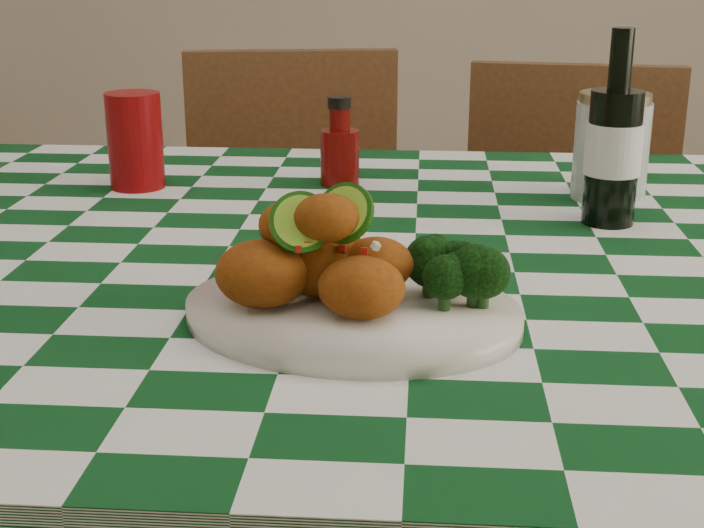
# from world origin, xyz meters

# --- Properties ---
(plate) EXTENTS (0.34, 0.29, 0.02)m
(plate) POSITION_xyz_m (-0.05, -0.21, 0.80)
(plate) COLOR silver
(plate) RESTS_ON dining_table
(fried_chicken_pile) EXTENTS (0.15, 0.11, 0.10)m
(fried_chicken_pile) POSITION_xyz_m (-0.07, -0.21, 0.85)
(fried_chicken_pile) COLOR #8C410D
(fried_chicken_pile) RESTS_ON plate
(broccoli_side) EXTENTS (0.07, 0.07, 0.05)m
(broccoli_side) POSITION_xyz_m (0.04, -0.20, 0.83)
(broccoli_side) COLOR black
(broccoli_side) RESTS_ON plate
(red_tumbler) EXTENTS (0.09, 0.09, 0.13)m
(red_tumbler) POSITION_xyz_m (-0.38, 0.25, 0.85)
(red_tumbler) COLOR maroon
(red_tumbler) RESTS_ON dining_table
(ketchup_bottle) EXTENTS (0.05, 0.05, 0.12)m
(ketchup_bottle) POSITION_xyz_m (-0.11, 0.29, 0.85)
(ketchup_bottle) COLOR #640705
(ketchup_bottle) RESTS_ON dining_table
(mason_jar) EXTENTS (0.12, 0.12, 0.14)m
(mason_jar) POSITION_xyz_m (0.25, 0.24, 0.85)
(mason_jar) COLOR #B2BCBA
(mason_jar) RESTS_ON dining_table
(beer_bottle) EXTENTS (0.08, 0.08, 0.23)m
(beer_bottle) POSITION_xyz_m (0.23, 0.12, 0.90)
(beer_bottle) COLOR black
(beer_bottle) RESTS_ON dining_table
(wooden_chair_left) EXTENTS (0.47, 0.49, 0.90)m
(wooden_chair_left) POSITION_xyz_m (-0.22, 0.70, 0.45)
(wooden_chair_left) COLOR #472814
(wooden_chair_left) RESTS_ON ground
(wooden_chair_right) EXTENTS (0.45, 0.47, 0.88)m
(wooden_chair_right) POSITION_xyz_m (0.27, 0.69, 0.44)
(wooden_chair_right) COLOR #472814
(wooden_chair_right) RESTS_ON ground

